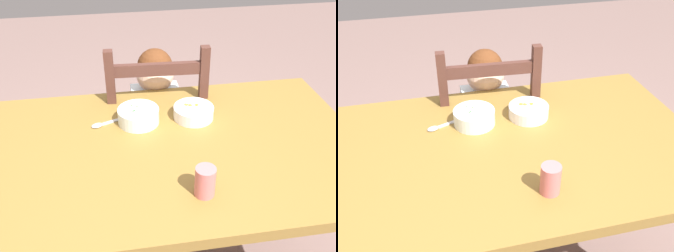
# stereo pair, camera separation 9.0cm
# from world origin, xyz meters

# --- Properties ---
(dining_table) EXTENTS (1.39, 0.83, 0.78)m
(dining_table) POSITION_xyz_m (0.00, 0.00, 0.67)
(dining_table) COLOR olive
(dining_table) RESTS_ON ground
(dining_chair) EXTENTS (0.44, 0.44, 1.00)m
(dining_chair) POSITION_xyz_m (0.02, 0.46, 0.46)
(dining_chair) COLOR #502D25
(dining_chair) RESTS_ON ground
(child_figure) EXTENTS (0.32, 0.32, 0.93)m
(child_figure) POSITION_xyz_m (0.03, 0.46, 0.61)
(child_figure) COLOR silver
(child_figure) RESTS_ON ground
(bowl_of_peas) EXTENTS (0.16, 0.16, 0.06)m
(bowl_of_peas) POSITION_xyz_m (-0.08, 0.17, 0.81)
(bowl_of_peas) COLOR white
(bowl_of_peas) RESTS_ON dining_table
(bowl_of_carrots) EXTENTS (0.15, 0.15, 0.05)m
(bowl_of_carrots) POSITION_xyz_m (0.13, 0.17, 0.80)
(bowl_of_carrots) COLOR white
(bowl_of_carrots) RESTS_ON dining_table
(spoon) EXTENTS (0.13, 0.07, 0.01)m
(spoon) POSITION_xyz_m (-0.22, 0.17, 0.78)
(spoon) COLOR silver
(spoon) RESTS_ON dining_table
(drinking_cup) EXTENTS (0.06, 0.06, 0.10)m
(drinking_cup) POSITION_xyz_m (0.07, -0.25, 0.83)
(drinking_cup) COLOR #DC7274
(drinking_cup) RESTS_ON dining_table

